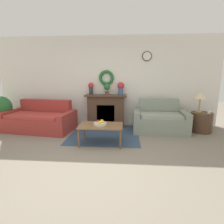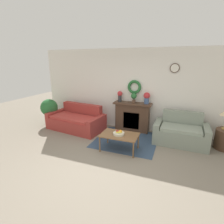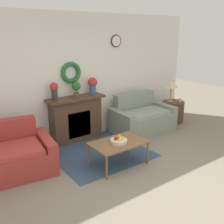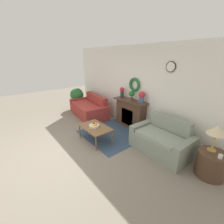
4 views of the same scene
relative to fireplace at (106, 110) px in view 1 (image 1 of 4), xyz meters
The scene contains 15 objects.
ground_plane 2.55m from the fireplace, 90.60° to the right, with size 16.00×16.00×0.00m, color gray.
floor_rug 0.96m from the fireplace, 87.14° to the right, with size 1.80×1.72×0.01m.
wall_back 0.88m from the fireplace, 96.60° to the left, with size 6.80×0.16×2.70m.
fireplace is the anchor object (origin of this frame).
couch_left 1.94m from the fireplace, 163.43° to the right, with size 2.04×1.22×0.83m.
loveseat_right 1.62m from the fireplace, 15.36° to the right, with size 1.48×0.90×0.88m.
coffee_table 1.48m from the fireplace, 88.41° to the right, with size 0.98×0.62×0.45m.
fruit_bowl 1.50m from the fireplace, 88.89° to the right, with size 0.30×0.30×0.12m.
side_table_by_loveseat 2.73m from the fireplace, ahead, with size 0.57×0.57×0.54m.
table_lamp 2.69m from the fireplace, ahead, with size 0.35×0.35×0.56m.
mug 2.87m from the fireplace, ahead, with size 0.08×0.08×0.08m.
vase_on_mantel_left 0.83m from the fireplace, behind, with size 0.17×0.17×0.36m.
vase_on_mantel_right 0.82m from the fireplace, ahead, with size 0.21×0.21×0.37m.
potted_plant_on_mantel 0.68m from the fireplace, 24.65° to the right, with size 0.19×0.19×0.32m.
potted_plant_floor_by_couch 3.08m from the fireplace, behind, with size 0.62×0.62×0.96m.
Camera 1 is at (0.60, -2.74, 1.54)m, focal length 28.00 mm.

